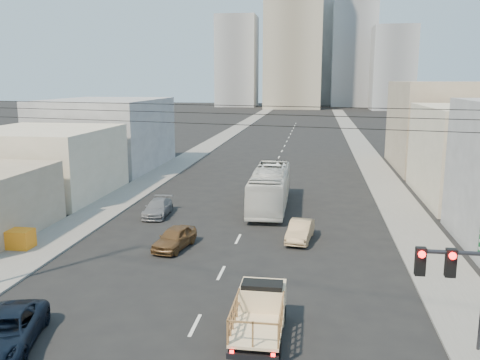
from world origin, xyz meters
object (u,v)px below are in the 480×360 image
(sedan_grey, at_px, (158,208))
(crate_stack, at_px, (18,239))
(sedan_tan, at_px, (300,231))
(flatbed_pickup, at_px, (260,310))
(sedan_brown, at_px, (175,238))
(city_bus, at_px, (270,188))
(navy_pickup, at_px, (6,331))

(sedan_grey, distance_m, crate_stack, 10.76)
(sedan_grey, bearing_deg, crate_stack, -127.93)
(sedan_tan, height_order, crate_stack, sedan_tan)
(flatbed_pickup, distance_m, sedan_brown, 11.85)
(sedan_tan, bearing_deg, sedan_brown, -153.28)
(sedan_brown, bearing_deg, sedan_tan, 30.23)
(city_bus, bearing_deg, flatbed_pickup, -86.58)
(crate_stack, bearing_deg, sedan_tan, 14.44)
(navy_pickup, xyz_separation_m, sedan_brown, (3.22, 12.44, -0.01))
(sedan_tan, relative_size, sedan_grey, 0.93)
(sedan_brown, height_order, crate_stack, sedan_brown)
(flatbed_pickup, height_order, sedan_tan, flatbed_pickup)
(flatbed_pickup, xyz_separation_m, navy_pickup, (-9.60, -2.47, -0.41))
(flatbed_pickup, xyz_separation_m, city_bus, (-1.55, 21.15, 0.52))
(sedan_grey, bearing_deg, sedan_brown, -68.76)
(city_bus, height_order, sedan_grey, city_bus)
(sedan_tan, bearing_deg, navy_pickup, -118.50)
(sedan_brown, relative_size, sedan_grey, 0.93)
(flatbed_pickup, bearing_deg, sedan_grey, 119.56)
(flatbed_pickup, relative_size, crate_stack, 2.45)
(sedan_brown, xyz_separation_m, sedan_tan, (7.59, 2.73, -0.02))
(sedan_brown, bearing_deg, flatbed_pickup, -46.87)
(sedan_brown, xyz_separation_m, sedan_grey, (-3.38, 7.25, -0.05))
(crate_stack, bearing_deg, navy_pickup, -60.08)
(flatbed_pickup, height_order, city_bus, city_bus)
(sedan_grey, xyz_separation_m, crate_stack, (-6.04, -8.90, 0.08))
(navy_pickup, bearing_deg, city_bus, 56.65)
(flatbed_pickup, bearing_deg, crate_stack, 152.25)
(flatbed_pickup, relative_size, navy_pickup, 0.90)
(navy_pickup, relative_size, crate_stack, 2.73)
(navy_pickup, distance_m, crate_stack, 12.44)
(city_bus, bearing_deg, crate_stack, -138.77)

